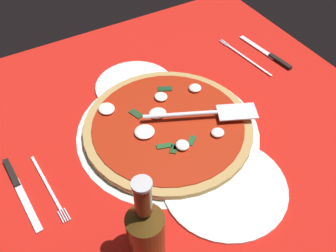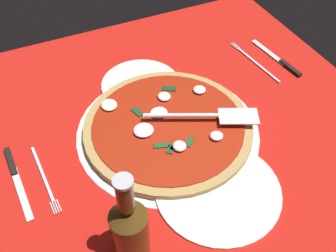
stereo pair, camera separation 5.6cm
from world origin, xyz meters
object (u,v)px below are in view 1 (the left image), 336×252
(pizza_server, at_px, (206,113))
(place_setting_far, at_px, (33,189))
(pizza, at_px, (168,126))
(place_setting_near, at_px, (257,57))
(dinner_plate_right, at_px, (135,86))
(dinner_plate_left, at_px, (225,186))
(beer_bottle, at_px, (146,230))

(pizza_server, bearing_deg, place_setting_far, -158.95)
(pizza, distance_m, place_setting_near, 0.38)
(dinner_plate_right, relative_size, pizza, 0.53)
(pizza, bearing_deg, pizza_server, -108.47)
(pizza, height_order, place_setting_far, pizza)
(dinner_plate_right, bearing_deg, dinner_plate_left, -177.18)
(pizza, relative_size, place_setting_far, 1.83)
(dinner_plate_right, xyz_separation_m, place_setting_near, (-0.06, -0.35, -0.00))
(place_setting_near, bearing_deg, pizza_server, 112.13)
(dinner_plate_right, height_order, place_setting_near, place_setting_near)
(pizza_server, relative_size, beer_bottle, 1.17)
(dinner_plate_left, relative_size, pizza, 0.66)
(place_setting_near, height_order, place_setting_far, same)
(dinner_plate_right, distance_m, pizza, 0.18)
(dinner_plate_right, height_order, pizza, pizza)
(pizza, distance_m, pizza_server, 0.09)
(dinner_plate_right, bearing_deg, beer_bottle, 156.15)
(place_setting_near, xyz_separation_m, place_setting_far, (-0.12, 0.67, 0.00))
(place_setting_near, relative_size, place_setting_far, 1.06)
(place_setting_far, height_order, beer_bottle, beer_bottle)
(pizza_server, bearing_deg, dinner_plate_left, -86.09)
(place_setting_near, bearing_deg, dinner_plate_right, 74.90)
(pizza_server, xyz_separation_m, beer_bottle, (-0.21, 0.26, 0.04))
(pizza, height_order, pizza_server, pizza_server)
(dinner_plate_left, height_order, pizza_server, pizza_server)
(place_setting_far, bearing_deg, dinner_plate_left, 56.90)
(dinner_plate_right, relative_size, place_setting_far, 0.96)
(dinner_plate_right, xyz_separation_m, place_setting_far, (-0.18, 0.32, -0.00))
(dinner_plate_left, distance_m, dinner_plate_right, 0.37)
(pizza, xyz_separation_m, place_setting_near, (0.12, -0.36, -0.01))
(pizza, bearing_deg, dinner_plate_left, -173.60)
(dinner_plate_left, distance_m, pizza, 0.20)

